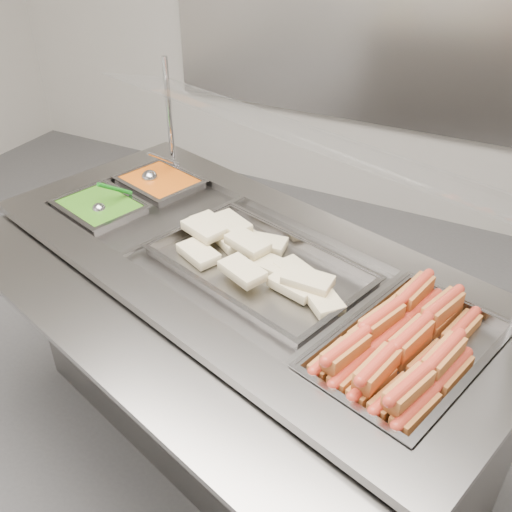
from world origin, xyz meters
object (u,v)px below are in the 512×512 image
at_px(pan_hotdogs, 407,358).
at_px(sneeze_guard, 292,134).
at_px(steam_counter, 246,355).
at_px(ladle, 151,177).
at_px(pan_wraps, 258,270).
at_px(serving_spoon, 102,206).

bearing_deg(pan_hotdogs, sneeze_guard, 143.84).
relative_size(steam_counter, ladle, 10.84).
height_order(pan_hotdogs, ladle, ladle).
distance_m(steam_counter, pan_wraps, 0.42).
distance_m(steam_counter, pan_hotdogs, 0.74).
bearing_deg(serving_spoon, sneeze_guard, 14.05).
height_order(pan_wraps, serving_spoon, serving_spoon).
bearing_deg(pan_hotdogs, serving_spoon, 170.01).
xyz_separation_m(pan_hotdogs, serving_spoon, (-1.21, 0.21, 0.05)).
bearing_deg(steam_counter, ladle, 152.33).
bearing_deg(steam_counter, serving_spoon, 176.82).
relative_size(sneeze_guard, pan_wraps, 2.17).
bearing_deg(ladle, steam_counter, -27.67).
distance_m(steam_counter, serving_spoon, 0.77).
xyz_separation_m(pan_wraps, serving_spoon, (-0.68, 0.05, 0.04)).
distance_m(ladle, serving_spoon, 0.28).
relative_size(sneeze_guard, pan_hotdogs, 2.66).
bearing_deg(serving_spoon, pan_wraps, -4.36).
height_order(sneeze_guard, pan_wraps, sneeze_guard).
relative_size(ladle, serving_spoon, 1.07).
height_order(sneeze_guard, serving_spoon, sneeze_guard).
bearing_deg(pan_wraps, serving_spoon, 175.64).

